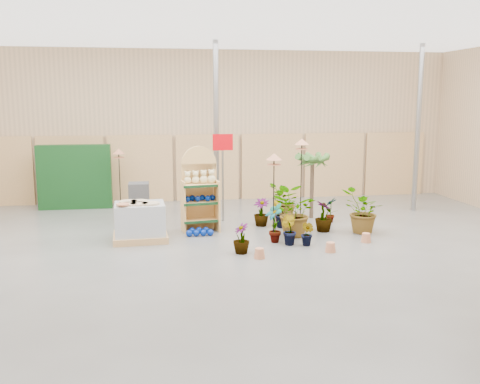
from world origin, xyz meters
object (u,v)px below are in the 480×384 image
object	(u,v)px
display_shelf	(200,192)
bird_table_front	(274,160)
pallet_stack	(140,222)
potted_plant_2	(292,212)

from	to	relation	value
display_shelf	bird_table_front	xyz separation A→B (m)	(1.48, -1.31, 0.88)
pallet_stack	bird_table_front	bearing A→B (deg)	-13.97
pallet_stack	potted_plant_2	xyz separation A→B (m)	(3.36, -0.18, 0.13)
bird_table_front	potted_plant_2	bearing A→B (deg)	36.94
display_shelf	potted_plant_2	world-z (taller)	display_shelf
display_shelf	potted_plant_2	bearing A→B (deg)	-33.28
display_shelf	pallet_stack	xyz separation A→B (m)	(-1.37, -0.75, -0.49)
pallet_stack	potted_plant_2	size ratio (longest dim) A/B	1.10
pallet_stack	bird_table_front	xyz separation A→B (m)	(2.85, -0.56, 1.37)
potted_plant_2	display_shelf	bearing A→B (deg)	155.20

